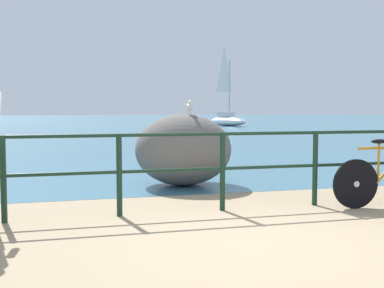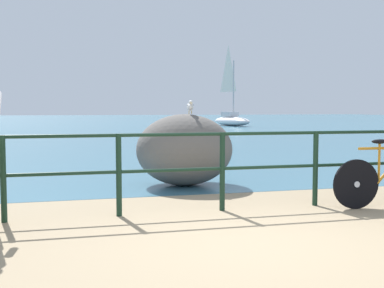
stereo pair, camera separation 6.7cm
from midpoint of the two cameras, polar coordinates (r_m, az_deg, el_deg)
The scene contains 6 objects.
ground_plane at distance 24.38m, azimuth -10.28°, elevation 0.92°, with size 120.00×120.00×0.10m, color #937F60.
sea_surface at distance 52.15m, azimuth -12.75°, elevation 2.67°, with size 120.00×90.00×0.01m, color #38667A.
promenade_railing at distance 6.26m, azimuth 3.32°, elevation -2.14°, with size 8.08×0.07×1.02m.
breakwater_boulder_main at distance 8.32m, azimuth -1.24°, elevation -0.69°, with size 1.67×1.44×1.23m.
seagull at distance 8.28m, azimuth -0.56°, elevation 4.51°, with size 0.16×0.34×0.23m.
sailboat at distance 36.71m, azimuth 4.14°, elevation 3.25°, with size 2.32×4.58×6.16m.
Camera 1 is at (-1.98, -4.25, 1.33)m, focal length 45.15 mm.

